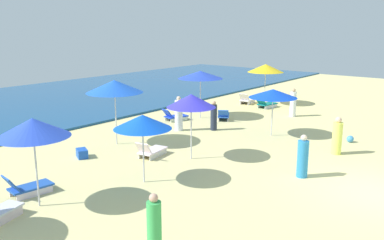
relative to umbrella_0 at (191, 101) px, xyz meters
The scene contains 23 objects.
ground_plane 7.16m from the umbrella_0, 82.19° to the right, with size 60.00×60.00×0.00m, color #DED088.
ocean 15.56m from the umbrella_0, 86.57° to the left, with size 60.00×15.82×0.12m, color navy.
umbrella_0 is the anchor object (origin of this frame).
lounge_chair_0_0 2.61m from the umbrella_0, 120.15° to the left, with size 1.50×0.82×0.72m.
umbrella_1 3.89m from the umbrella_0, 96.36° to the left, with size 2.44×2.44×2.82m.
umbrella_3 5.12m from the umbrella_0, ahead, with size 2.22×2.22×2.22m.
umbrella_5 7.39m from the umbrella_0, 34.96° to the left, with size 2.49×2.49×2.64m.
lounge_chair_5_0 7.01m from the umbrella_0, 46.78° to the left, with size 1.49×1.01×0.70m.
lounge_chair_5_1 7.33m from the umbrella_0, 24.26° to the left, with size 1.47×1.22×0.68m.
umbrella_6 2.94m from the umbrella_0, behind, with size 1.90×1.90×2.29m.
umbrella_7 6.18m from the umbrella_0, behind, with size 2.05×2.05×2.60m.
lounge_chair_7_0 6.50m from the umbrella_0, 164.30° to the left, with size 1.46×0.76×0.75m.
umbrella_8 12.38m from the umbrella_0, 16.09° to the left, with size 2.31×2.31×2.64m.
lounge_chair_8_0 12.31m from the umbrella_0, 21.31° to the left, with size 1.44×0.81×0.76m.
lounge_chair_8_1 11.44m from the umbrella_0, 14.09° to the left, with size 1.56×0.88×0.64m.
beachgoer_0 4.77m from the umbrella_0, 46.70° to the left, with size 0.40×0.40×1.71m.
beachgoer_1 9.78m from the umbrella_0, ahead, with size 0.46×0.46×1.61m.
beachgoer_2 4.96m from the umbrella_0, 25.17° to the left, with size 0.44×0.44×1.47m.
beachgoer_3 6.11m from the umbrella_0, 45.12° to the right, with size 0.48×0.48×1.54m.
beachgoer_4 4.59m from the umbrella_0, 78.77° to the right, with size 0.42×0.42×1.50m.
beachgoer_5 7.42m from the umbrella_0, 147.51° to the right, with size 0.43×0.43×1.58m.
cooler_box_0 4.81m from the umbrella_0, 126.71° to the left, with size 0.59×0.37×0.34m, color blue.
beach_ball_1 7.75m from the umbrella_0, 32.92° to the right, with size 0.31×0.31×0.31m, color #4090D2.
Camera 1 is at (-13.06, -3.08, 5.12)m, focal length 39.14 mm.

